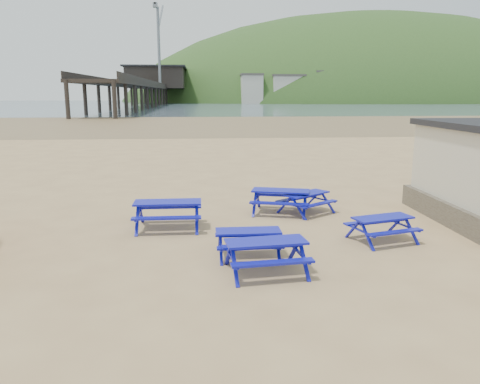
{
  "coord_description": "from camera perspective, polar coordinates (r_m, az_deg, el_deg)",
  "views": [
    {
      "loc": [
        -0.67,
        -12.73,
        4.02
      ],
      "look_at": [
        0.53,
        1.5,
        1.0
      ],
      "focal_mm": 35.0,
      "sensor_mm": 36.0,
      "label": 1
    }
  ],
  "objects": [
    {
      "name": "ground",
      "position": [
        13.36,
        -1.75,
        -5.57
      ],
      "size": [
        400.0,
        400.0,
        0.0
      ],
      "primitive_type": "plane",
      "color": "tan",
      "rests_on": "ground"
    },
    {
      "name": "wet_sand",
      "position": [
        67.85,
        -4.31,
        8.5
      ],
      "size": [
        400.0,
        400.0,
        0.0
      ],
      "primitive_type": "plane",
      "color": "olive",
      "rests_on": "ground"
    },
    {
      "name": "sea",
      "position": [
        182.77,
        -4.7,
        10.63
      ],
      "size": [
        400.0,
        400.0,
        0.0
      ],
      "primitive_type": "plane",
      "color": "#485A67",
      "rests_on": "ground"
    },
    {
      "name": "picnic_table_blue_a",
      "position": [
        14.31,
        -8.76,
        -2.77
      ],
      "size": [
        2.01,
        1.62,
        0.84
      ],
      "rotation": [
        0.0,
        0.0,
        -0.0
      ],
      "color": "#050CB1",
      "rests_on": "ground"
    },
    {
      "name": "picnic_table_blue_b",
      "position": [
        16.02,
        4.95,
        -1.15
      ],
      "size": [
        2.26,
        1.99,
        0.81
      ],
      "rotation": [
        0.0,
        0.0,
        -0.26
      ],
      "color": "#050CB1",
      "rests_on": "ground"
    },
    {
      "name": "picnic_table_blue_c",
      "position": [
        16.13,
        8.09,
        -1.33
      ],
      "size": [
        2.13,
        2.06,
        0.7
      ],
      "rotation": [
        0.0,
        0.0,
        0.61
      ],
      "color": "#050CB1",
      "rests_on": "ground"
    },
    {
      "name": "picnic_table_blue_d",
      "position": [
        10.74,
        3.18,
        -7.86
      ],
      "size": [
        1.98,
        1.67,
        0.77
      ],
      "rotation": [
        0.0,
        0.0,
        0.11
      ],
      "color": "#050CB1",
      "rests_on": "ground"
    },
    {
      "name": "picnic_table_blue_e",
      "position": [
        11.79,
        1.01,
        -6.24
      ],
      "size": [
        1.62,
        1.3,
        0.68
      ],
      "rotation": [
        0.0,
        0.0,
        0.0
      ],
      "color": "#050CB1",
      "rests_on": "ground"
    },
    {
      "name": "picnic_table_blue_f",
      "position": [
        13.52,
        16.93,
        -4.34
      ],
      "size": [
        1.96,
        1.73,
        0.7
      ],
      "rotation": [
        0.0,
        0.0,
        0.27
      ],
      "color": "#050CB1",
      "rests_on": "ground"
    },
    {
      "name": "pier",
      "position": [
        191.75,
        -10.25,
        12.17
      ],
      "size": [
        24.0,
        220.0,
        39.29
      ],
      "color": "black",
      "rests_on": "ground"
    },
    {
      "name": "headland_town",
      "position": [
        259.19,
        15.83,
        8.4
      ],
      "size": [
        264.0,
        144.0,
        108.0
      ],
      "color": "#2D4C1E",
      "rests_on": "ground"
    }
  ]
}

